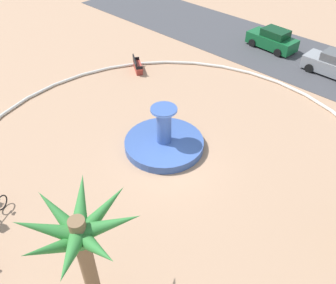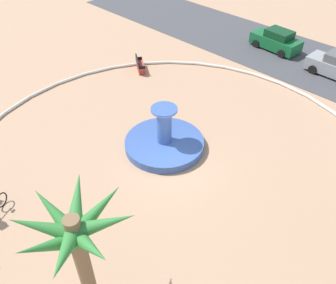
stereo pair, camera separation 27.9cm
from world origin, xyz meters
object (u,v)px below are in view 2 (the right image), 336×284
object	(u,v)px
fountain	(164,142)
bench_west	(140,66)
palm_tree_by_curb	(76,240)
parked_car_leftmost	(276,40)

from	to	relation	value
fountain	bench_west	size ratio (longest dim) A/B	2.66
fountain	bench_west	distance (m)	8.92
palm_tree_by_curb	bench_west	distance (m)	17.52
fountain	palm_tree_by_curb	xyz separation A→B (m)	(4.19, -7.79, 3.26)
fountain	palm_tree_by_curb	world-z (taller)	palm_tree_by_curb
bench_west	parked_car_leftmost	distance (m)	11.33
fountain	parked_car_leftmost	bearing A→B (deg)	99.00
palm_tree_by_curb	parked_car_leftmost	bearing A→B (deg)	106.07
parked_car_leftmost	palm_tree_by_curb	bearing A→B (deg)	-73.93
fountain	palm_tree_by_curb	distance (m)	9.43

